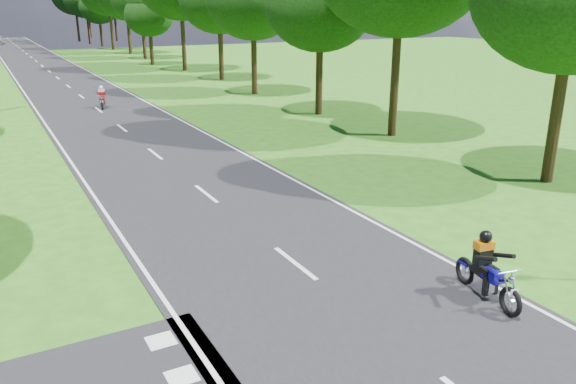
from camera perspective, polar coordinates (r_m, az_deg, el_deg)
ground at (r=12.11m, az=5.44°, el=-10.86°), size 160.00×160.00×0.00m
main_road at (r=59.30m, az=-23.10°, el=11.20°), size 7.00×140.00×0.02m
road_markings at (r=57.43m, az=-23.02°, el=11.04°), size 7.40×140.00×0.01m
rider_near_blue at (r=12.47m, az=19.72°, el=-7.15°), size 0.86×1.84×1.47m
rider_far_red at (r=36.23m, az=-18.39°, el=9.14°), size 0.89×1.68×1.34m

